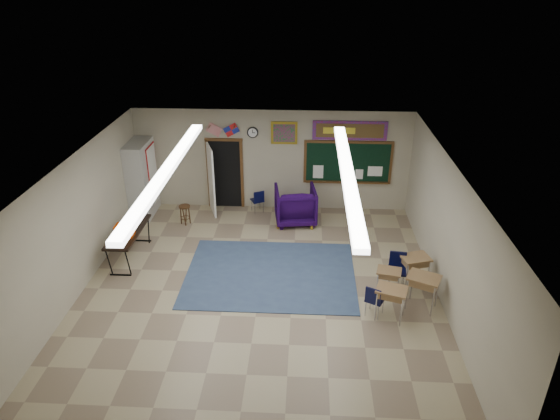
# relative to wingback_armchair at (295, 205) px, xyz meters

# --- Properties ---
(floor) EXTENTS (9.00, 9.00, 0.00)m
(floor) POSITION_rel_wingback_armchair_xyz_m (-0.72, -3.56, -0.52)
(floor) COLOR tan
(floor) RESTS_ON ground
(back_wall) EXTENTS (8.00, 0.04, 3.00)m
(back_wall) POSITION_rel_wingback_armchair_xyz_m (-0.72, 0.94, 0.98)
(back_wall) COLOR #B2A990
(back_wall) RESTS_ON floor
(front_wall) EXTENTS (8.00, 0.04, 3.00)m
(front_wall) POSITION_rel_wingback_armchair_xyz_m (-0.72, -8.06, 0.98)
(front_wall) COLOR #B2A990
(front_wall) RESTS_ON floor
(left_wall) EXTENTS (0.04, 9.00, 3.00)m
(left_wall) POSITION_rel_wingback_armchair_xyz_m (-4.72, -3.56, 0.98)
(left_wall) COLOR #B2A990
(left_wall) RESTS_ON floor
(right_wall) EXTENTS (0.04, 9.00, 3.00)m
(right_wall) POSITION_rel_wingback_armchair_xyz_m (3.28, -3.56, 0.98)
(right_wall) COLOR #B2A990
(right_wall) RESTS_ON floor
(ceiling) EXTENTS (8.00, 9.00, 0.04)m
(ceiling) POSITION_rel_wingback_armchair_xyz_m (-0.72, -3.56, 2.48)
(ceiling) COLOR silver
(ceiling) RESTS_ON back_wall
(area_rug) EXTENTS (4.00, 3.00, 0.02)m
(area_rug) POSITION_rel_wingback_armchair_xyz_m (-0.52, -2.76, -0.51)
(area_rug) COLOR #384D6A
(area_rug) RESTS_ON floor
(fluorescent_strips) EXTENTS (3.86, 6.00, 0.10)m
(fluorescent_strips) POSITION_rel_wingback_armchair_xyz_m (-0.72, -3.56, 2.42)
(fluorescent_strips) COLOR white
(fluorescent_strips) RESTS_ON ceiling
(doorway) EXTENTS (1.10, 0.89, 2.16)m
(doorway) POSITION_rel_wingback_armchair_xyz_m (-2.22, 0.79, 0.53)
(doorway) COLOR black
(doorway) RESTS_ON back_wall
(chalkboard) EXTENTS (2.55, 0.14, 1.30)m
(chalkboard) POSITION_rel_wingback_armchair_xyz_m (1.48, 0.90, 0.94)
(chalkboard) COLOR #563518
(chalkboard) RESTS_ON back_wall
(bulletin_board) EXTENTS (2.10, 0.05, 0.55)m
(bulletin_board) POSITION_rel_wingback_armchair_xyz_m (1.48, 0.90, 1.93)
(bulletin_board) COLOR red
(bulletin_board) RESTS_ON back_wall
(framed_art_print) EXTENTS (0.75, 0.05, 0.65)m
(framed_art_print) POSITION_rel_wingback_armchair_xyz_m (-0.37, 0.90, 1.83)
(framed_art_print) COLOR #A3861F
(framed_art_print) RESTS_ON back_wall
(wall_clock) EXTENTS (0.32, 0.05, 0.32)m
(wall_clock) POSITION_rel_wingback_armchair_xyz_m (-1.27, 0.90, 1.83)
(wall_clock) COLOR black
(wall_clock) RESTS_ON back_wall
(wall_flags) EXTENTS (1.16, 0.06, 0.70)m
(wall_flags) POSITION_rel_wingback_armchair_xyz_m (-2.12, 0.88, 1.96)
(wall_flags) COLOR red
(wall_flags) RESTS_ON back_wall
(storage_cabinet) EXTENTS (0.59, 1.25, 2.20)m
(storage_cabinet) POSITION_rel_wingback_armchair_xyz_m (-4.43, 0.29, 0.57)
(storage_cabinet) COLOR #B0B1AC
(storage_cabinet) RESTS_ON floor
(wingback_armchair) EXTENTS (1.26, 1.28, 1.05)m
(wingback_armchair) POSITION_rel_wingback_armchair_xyz_m (0.00, 0.00, 0.00)
(wingback_armchair) COLOR #1A0534
(wingback_armchair) RESTS_ON floor
(student_chair_reading) EXTENTS (0.48, 0.48, 0.71)m
(student_chair_reading) POSITION_rel_wingback_armchair_xyz_m (-1.14, 0.58, -0.17)
(student_chair_reading) COLOR black
(student_chair_reading) RESTS_ON floor
(student_chair_desk_a) EXTENTS (0.50, 0.50, 0.74)m
(student_chair_desk_a) POSITION_rel_wingback_armchair_xyz_m (1.77, -4.17, -0.15)
(student_chair_desk_a) COLOR black
(student_chair_desk_a) RESTS_ON floor
(student_chair_desk_b) EXTENTS (0.47, 0.47, 0.83)m
(student_chair_desk_b) POSITION_rel_wingback_armchair_xyz_m (2.37, -3.13, -0.11)
(student_chair_desk_b) COLOR black
(student_chair_desk_b) RESTS_ON floor
(student_desk_front_left) EXTENTS (0.60, 0.50, 0.63)m
(student_desk_front_left) POSITION_rel_wingback_armchair_xyz_m (2.14, -3.42, -0.17)
(student_desk_front_left) COLOR olive
(student_desk_front_left) RESTS_ON floor
(student_desk_front_right) EXTENTS (0.74, 0.63, 0.75)m
(student_desk_front_right) POSITION_rel_wingback_armchair_xyz_m (2.77, -3.03, -0.10)
(student_desk_front_right) COLOR olive
(student_desk_front_right) RESTS_ON floor
(student_desk_back_left) EXTENTS (0.73, 0.63, 0.74)m
(student_desk_back_left) POSITION_rel_wingback_armchair_xyz_m (2.07, -4.27, -0.11)
(student_desk_back_left) COLOR olive
(student_desk_back_left) RESTS_ON floor
(student_desk_back_right) EXTENTS (0.80, 0.73, 0.79)m
(student_desk_back_right) POSITION_rel_wingback_armchair_xyz_m (2.79, -3.88, -0.08)
(student_desk_back_right) COLOR olive
(student_desk_back_right) RESTS_ON floor
(folding_table) EXTENTS (0.62, 1.86, 1.06)m
(folding_table) POSITION_rel_wingback_armchair_xyz_m (-4.07, -2.20, -0.10)
(folding_table) COLOR black
(folding_table) RESTS_ON floor
(wooden_stool) EXTENTS (0.32, 0.32, 0.56)m
(wooden_stool) POSITION_rel_wingback_armchair_xyz_m (-3.11, -0.30, -0.23)
(wooden_stool) COLOR #4A2F16
(wooden_stool) RESTS_ON floor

